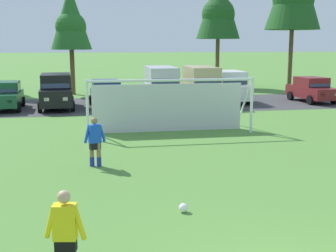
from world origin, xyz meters
TOP-DOWN VIEW (x-y plane):
  - ground_plane at (0.00, 15.00)m, footprint 400.00×400.00m
  - parking_lot_strip at (0.00, 23.43)m, footprint 52.00×8.40m
  - soccer_ball at (-1.04, 3.95)m, footprint 0.22×0.22m
  - soccer_goal at (0.40, 13.75)m, footprint 7.44×1.96m
  - referee at (-3.64, 1.15)m, footprint 0.72×0.30m
  - player_midfield_center at (-3.04, 8.46)m, footprint 0.74×0.35m
  - parked_car_slot_far_left at (-8.25, 22.53)m, footprint 2.16×4.27m
  - parked_car_slot_left at (-5.18, 22.43)m, footprint 2.33×4.70m
  - parked_car_slot_center_left at (-2.08, 22.54)m, footprint 2.19×4.28m
  - parked_car_slot_center at (1.53, 22.80)m, footprint 2.27×4.84m
  - parked_car_slot_center_right at (4.20, 22.66)m, footprint 2.32×4.87m
  - parked_car_slot_right at (6.41, 23.50)m, footprint 2.20×4.63m
  - parked_car_slot_far_right at (12.14, 22.62)m, footprint 2.25×4.31m
  - tree_mid_left at (-4.40, 30.44)m, footprint 3.21×3.21m
  - tree_center_back at (8.70, 34.20)m, footprint 4.02×4.02m

SIDE VIEW (x-z plane):
  - ground_plane at x=0.00m, z-range 0.00..0.00m
  - parking_lot_strip at x=0.00m, z-range 0.00..0.01m
  - soccer_ball at x=-1.04m, z-range 0.00..0.22m
  - referee at x=-3.64m, z-range 0.00..1.64m
  - player_midfield_center at x=-3.04m, z-range 0.00..1.64m
  - parked_car_slot_far_left at x=-8.25m, z-range 0.02..1.74m
  - parked_car_slot_center_left at x=-2.08m, z-range 0.02..1.74m
  - parked_car_slot_far_right at x=12.14m, z-range 0.02..1.74m
  - parked_car_slot_left at x=-5.18m, z-range 0.03..2.19m
  - parked_car_slot_right at x=6.41m, z-range 0.03..2.19m
  - soccer_goal at x=0.40m, z-range 0.01..2.58m
  - parked_car_slot_center at x=1.53m, z-range 0.08..2.60m
  - parked_car_slot_center_right at x=4.20m, z-range 0.08..2.60m
  - tree_mid_left at x=-4.40m, z-range 1.59..10.14m
  - tree_center_back at x=8.70m, z-range 2.01..12.73m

